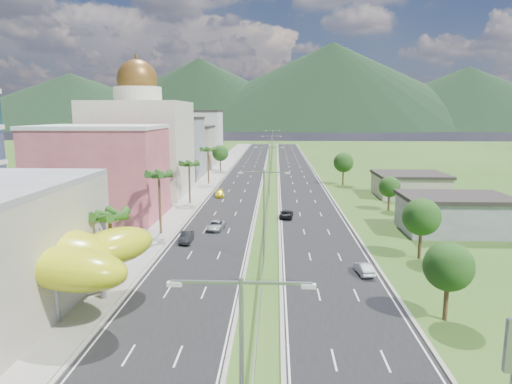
# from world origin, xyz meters

# --- Properties ---
(ground) EXTENTS (500.00, 500.00, 0.00)m
(ground) POSITION_xyz_m (0.00, 0.00, 0.00)
(ground) COLOR #2D5119
(ground) RESTS_ON ground
(road_left) EXTENTS (11.00, 260.00, 0.04)m
(road_left) POSITION_xyz_m (-7.50, 90.00, 0.02)
(road_left) COLOR black
(road_left) RESTS_ON ground
(road_right) EXTENTS (11.00, 260.00, 0.04)m
(road_right) POSITION_xyz_m (7.50, 90.00, 0.02)
(road_right) COLOR black
(road_right) RESTS_ON ground
(sidewalk_left) EXTENTS (7.00, 260.00, 0.12)m
(sidewalk_left) POSITION_xyz_m (-17.00, 90.00, 0.06)
(sidewalk_left) COLOR gray
(sidewalk_left) RESTS_ON ground
(median_guardrail) EXTENTS (0.10, 216.06, 0.76)m
(median_guardrail) POSITION_xyz_m (0.00, 71.99, 0.62)
(median_guardrail) COLOR gray
(median_guardrail) RESTS_ON ground
(streetlight_median_a) EXTENTS (6.04, 0.25, 11.00)m
(streetlight_median_a) POSITION_xyz_m (0.00, -25.00, 6.75)
(streetlight_median_a) COLOR gray
(streetlight_median_a) RESTS_ON ground
(streetlight_median_b) EXTENTS (6.04, 0.25, 11.00)m
(streetlight_median_b) POSITION_xyz_m (0.00, 10.00, 6.75)
(streetlight_median_b) COLOR gray
(streetlight_median_b) RESTS_ON ground
(streetlight_median_c) EXTENTS (6.04, 0.25, 11.00)m
(streetlight_median_c) POSITION_xyz_m (0.00, 50.00, 6.75)
(streetlight_median_c) COLOR gray
(streetlight_median_c) RESTS_ON ground
(streetlight_median_d) EXTENTS (6.04, 0.25, 11.00)m
(streetlight_median_d) POSITION_xyz_m (0.00, 95.00, 6.75)
(streetlight_median_d) COLOR gray
(streetlight_median_d) RESTS_ON ground
(streetlight_median_e) EXTENTS (6.04, 0.25, 11.00)m
(streetlight_median_e) POSITION_xyz_m (0.00, 140.00, 6.75)
(streetlight_median_e) COLOR gray
(streetlight_median_e) RESTS_ON ground
(lime_canopy) EXTENTS (18.00, 15.00, 7.40)m
(lime_canopy) POSITION_xyz_m (-20.00, -4.00, 4.99)
(lime_canopy) COLOR #BBC613
(lime_canopy) RESTS_ON ground
(pink_shophouse) EXTENTS (20.00, 15.00, 15.00)m
(pink_shophouse) POSITION_xyz_m (-28.00, 32.00, 7.50)
(pink_shophouse) COLOR #B44A5D
(pink_shophouse) RESTS_ON ground
(domed_building) EXTENTS (20.00, 20.00, 28.70)m
(domed_building) POSITION_xyz_m (-28.00, 55.00, 11.35)
(domed_building) COLOR beige
(domed_building) RESTS_ON ground
(midrise_grey) EXTENTS (16.00, 15.00, 16.00)m
(midrise_grey) POSITION_xyz_m (-27.00, 80.00, 8.00)
(midrise_grey) COLOR gray
(midrise_grey) RESTS_ON ground
(midrise_beige) EXTENTS (16.00, 15.00, 13.00)m
(midrise_beige) POSITION_xyz_m (-27.00, 102.00, 6.50)
(midrise_beige) COLOR #A19884
(midrise_beige) RESTS_ON ground
(midrise_white) EXTENTS (16.00, 15.00, 18.00)m
(midrise_white) POSITION_xyz_m (-27.00, 125.00, 9.00)
(midrise_white) COLOR silver
(midrise_white) RESTS_ON ground
(shed_near) EXTENTS (15.00, 10.00, 5.00)m
(shed_near) POSITION_xyz_m (28.00, 25.00, 2.50)
(shed_near) COLOR gray
(shed_near) RESTS_ON ground
(shed_far) EXTENTS (14.00, 12.00, 4.40)m
(shed_far) POSITION_xyz_m (30.00, 55.00, 2.20)
(shed_far) COLOR #A19884
(shed_far) RESTS_ON ground
(palm_tree_b) EXTENTS (3.60, 3.60, 8.10)m
(palm_tree_b) POSITION_xyz_m (-15.50, 2.00, 7.06)
(palm_tree_b) COLOR #47301C
(palm_tree_b) RESTS_ON ground
(palm_tree_c) EXTENTS (3.60, 3.60, 9.60)m
(palm_tree_c) POSITION_xyz_m (-15.50, 22.00, 8.50)
(palm_tree_c) COLOR #47301C
(palm_tree_c) RESTS_ON ground
(palm_tree_d) EXTENTS (3.60, 3.60, 8.60)m
(palm_tree_d) POSITION_xyz_m (-15.50, 45.00, 7.54)
(palm_tree_d) COLOR #47301C
(palm_tree_d) RESTS_ON ground
(palm_tree_e) EXTENTS (3.60, 3.60, 9.40)m
(palm_tree_e) POSITION_xyz_m (-15.50, 70.00, 8.31)
(palm_tree_e) COLOR #47301C
(palm_tree_e) RESTS_ON ground
(leafy_tree_lfar) EXTENTS (4.90, 4.90, 8.05)m
(leafy_tree_lfar) POSITION_xyz_m (-15.50, 95.00, 5.58)
(leafy_tree_lfar) COLOR #47301C
(leafy_tree_lfar) RESTS_ON ground
(leafy_tree_ra) EXTENTS (4.20, 4.20, 6.90)m
(leafy_tree_ra) POSITION_xyz_m (16.00, -5.00, 4.78)
(leafy_tree_ra) COLOR #47301C
(leafy_tree_ra) RESTS_ON ground
(leafy_tree_rb) EXTENTS (4.55, 4.55, 7.47)m
(leafy_tree_rb) POSITION_xyz_m (19.00, 12.00, 5.18)
(leafy_tree_rb) COLOR #47301C
(leafy_tree_rb) RESTS_ON ground
(leafy_tree_rc) EXTENTS (3.85, 3.85, 6.33)m
(leafy_tree_rc) POSITION_xyz_m (22.00, 40.00, 4.37)
(leafy_tree_rc) COLOR #47301C
(leafy_tree_rc) RESTS_ON ground
(leafy_tree_rd) EXTENTS (4.90, 4.90, 8.05)m
(leafy_tree_rd) POSITION_xyz_m (18.00, 70.00, 5.58)
(leafy_tree_rd) COLOR #47301C
(leafy_tree_rd) RESTS_ON ground
(mountain_ridge) EXTENTS (860.00, 140.00, 90.00)m
(mountain_ridge) POSITION_xyz_m (60.00, 450.00, 0.00)
(mountain_ridge) COLOR black
(mountain_ridge) RESTS_ON ground
(car_dark_left) EXTENTS (1.70, 4.46, 1.45)m
(car_dark_left) POSITION_xyz_m (-10.85, 17.74, 0.77)
(car_dark_left) COLOR black
(car_dark_left) RESTS_ON road_left
(car_silver_mid_left) EXTENTS (2.74, 4.99, 1.33)m
(car_silver_mid_left) POSITION_xyz_m (-7.74, 24.56, 0.70)
(car_silver_mid_left) COLOR #A3A7AB
(car_silver_mid_left) RESTS_ON road_left
(car_yellow_far_left) EXTENTS (2.51, 4.90, 1.36)m
(car_yellow_far_left) POSITION_xyz_m (-10.55, 52.49, 0.72)
(car_yellow_far_left) COLOR gold
(car_yellow_far_left) RESTS_ON road_left
(car_silver_right) EXTENTS (1.86, 4.03, 1.28)m
(car_silver_right) POSITION_xyz_m (11.15, 6.00, 0.68)
(car_silver_right) COLOR #B7BABF
(car_silver_right) RESTS_ON road_right
(car_dark_far_right) EXTENTS (2.59, 4.83, 1.29)m
(car_dark_far_right) POSITION_xyz_m (3.20, 33.14, 0.68)
(car_dark_far_right) COLOR black
(car_dark_far_right) RESTS_ON road_right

